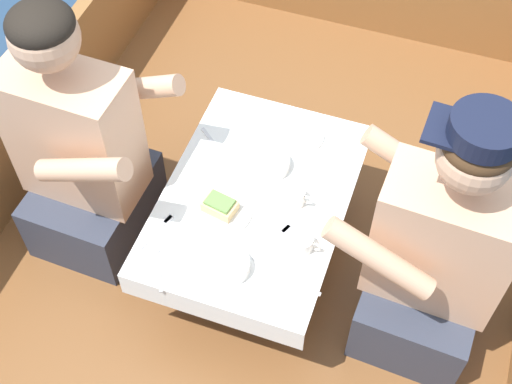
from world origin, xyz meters
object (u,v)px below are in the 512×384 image
object	(u,v)px
coffee_cup_starboard	(293,198)
coffee_cup_port	(303,243)
person_port	(81,154)
person_starboard	(434,257)
sandwich	(220,205)

from	to	relation	value
coffee_cup_starboard	coffee_cup_port	bearing A→B (deg)	-62.92
person_port	person_starboard	bearing A→B (deg)	1.97
person_starboard	sandwich	world-z (taller)	person_starboard
person_starboard	coffee_cup_port	distance (m)	0.40
person_port	person_starboard	distance (m)	1.20
coffee_cup_port	coffee_cup_starboard	size ratio (longest dim) A/B	0.95
person_starboard	sandwich	xyz separation A→B (m)	(-0.69, -0.03, -0.00)
person_port	person_starboard	world-z (taller)	person_port
person_starboard	coffee_cup_port	size ratio (longest dim) A/B	10.47
person_port	sandwich	world-z (taller)	person_port
person_port	coffee_cup_port	bearing A→B (deg)	-3.61
sandwich	coffee_cup_starboard	size ratio (longest dim) A/B	1.13
coffee_cup_port	person_port	bearing A→B (deg)	174.53
sandwich	coffee_cup_starboard	world-z (taller)	same
person_starboard	coffee_cup_port	bearing A→B (deg)	14.15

